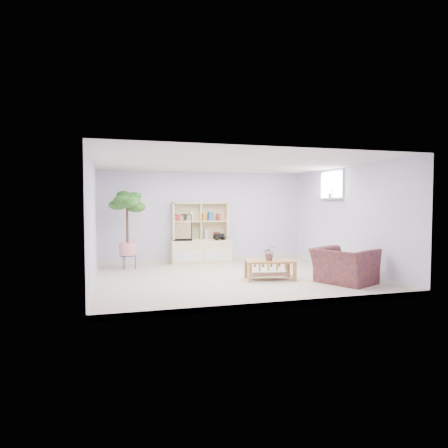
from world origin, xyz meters
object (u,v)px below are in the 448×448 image
object	(u,v)px
storage_unit	(201,233)
coffee_table	(270,270)
floor_tree	(127,230)
armchair	(344,263)

from	to	relation	value
storage_unit	coffee_table	xyz separation A→B (m)	(0.85, -2.64, -0.59)
coffee_table	floor_tree	distance (m)	3.54
storage_unit	coffee_table	size ratio (longest dim) A/B	1.63
storage_unit	floor_tree	bearing A→B (deg)	-163.99
storage_unit	floor_tree	xyz separation A→B (m)	(-1.90, -0.54, 0.14)
floor_tree	armchair	size ratio (longest dim) A/B	1.76
coffee_table	floor_tree	size ratio (longest dim) A/B	0.52
floor_tree	armchair	xyz separation A→B (m)	(4.01, -2.85, -0.54)
armchair	floor_tree	bearing A→B (deg)	29.61
floor_tree	armchair	bearing A→B (deg)	-35.40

